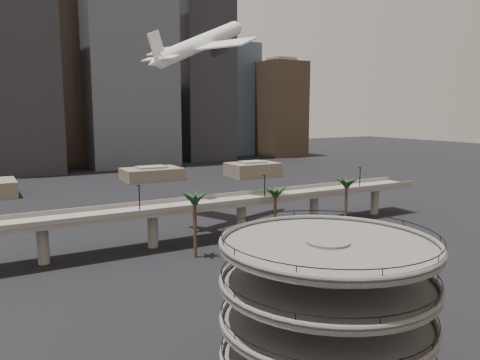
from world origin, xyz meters
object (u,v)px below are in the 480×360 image
parking_ramp (327,301)px  car_a (296,299)px  overpass (199,209)px  car_b (342,269)px  car_c (433,258)px  airborne_jet (200,44)px

parking_ramp → car_a: size_ratio=5.01×
overpass → car_a: overpass is taller
car_b → parking_ramp: bearing=151.6°
overpass → car_c: overpass is taller
airborne_jet → car_c: (25.64, -51.34, -44.95)m
car_a → car_c: 35.68m
parking_ramp → car_a: parking_ramp is taller
car_c → parking_ramp: bearing=105.8°
overpass → car_c: 49.94m
parking_ramp → airborne_jet: (20.78, 73.83, 35.81)m
car_a → car_b: 16.48m
parking_ramp → car_a: 24.14m
parking_ramp → overpass: 60.46m
parking_ramp → car_a: (10.87, 19.55, -9.08)m
parking_ramp → car_b: size_ratio=4.82×
overpass → car_c: size_ratio=27.15×
airborne_jet → car_b: 65.73m
car_b → car_c: car_b is taller
parking_ramp → car_c: 52.39m
car_b → airborne_jet: bearing=22.7°
airborne_jet → car_a: bearing=-122.3°
parking_ramp → car_c: bearing=25.8°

